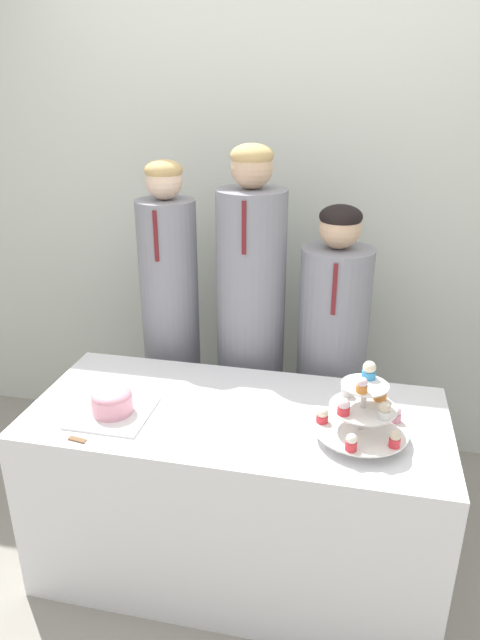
# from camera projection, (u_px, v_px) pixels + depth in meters

# --- Properties ---
(ground_plane) EXTENTS (16.00, 16.00, 0.00)m
(ground_plane) POSITION_uv_depth(u_px,v_px,m) (216.00, 633.00, 2.11)
(ground_plane) COLOR gray
(wall_back) EXTENTS (9.00, 0.06, 2.70)m
(wall_back) POSITION_uv_depth(u_px,v_px,m) (282.00, 197.00, 2.86)
(wall_back) COLOR silver
(wall_back) RESTS_ON ground_plane
(table) EXTENTS (1.56, 0.70, 0.74)m
(table) POSITION_uv_depth(u_px,v_px,m) (237.00, 491.00, 2.28)
(table) COLOR white
(table) RESTS_ON ground_plane
(round_cake) EXTENTS (0.28, 0.28, 0.11)m
(round_cake) POSITION_uv_depth(u_px,v_px,m) (112.00, 403.00, 2.11)
(round_cake) COLOR white
(round_cake) RESTS_ON table
(cake_knife) EXTENTS (0.22, 0.05, 0.01)m
(cake_knife) POSITION_uv_depth(u_px,v_px,m) (87.00, 443.00, 1.95)
(cake_knife) COLOR silver
(cake_knife) RESTS_ON table
(cupcake_stand) EXTENTS (0.32, 0.32, 0.28)m
(cupcake_stand) POSITION_uv_depth(u_px,v_px,m) (362.00, 410.00, 1.93)
(cupcake_stand) COLOR silver
(cupcake_stand) RESTS_ON table
(student_0) EXTENTS (0.27, 0.27, 1.58)m
(student_0) POSITION_uv_depth(u_px,v_px,m) (172.00, 336.00, 2.74)
(student_0) COLOR gray
(student_0) RESTS_ON ground_plane
(student_1) EXTENTS (0.31, 0.31, 1.66)m
(student_1) POSITION_uv_depth(u_px,v_px,m) (251.00, 338.00, 2.65)
(student_1) COLOR gray
(student_1) RESTS_ON ground_plane
(student_2) EXTENTS (0.31, 0.32, 1.42)m
(student_2) POSITION_uv_depth(u_px,v_px,m) (330.00, 368.00, 2.62)
(student_2) COLOR gray
(student_2) RESTS_ON ground_plane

